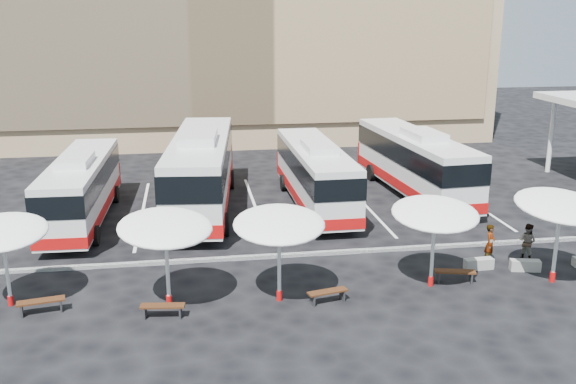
{
  "coord_description": "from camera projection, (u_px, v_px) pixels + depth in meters",
  "views": [
    {
      "loc": [
        -3.44,
        -25.08,
        10.17
      ],
      "look_at": [
        1.0,
        3.0,
        2.2
      ],
      "focal_mm": 40.0,
      "sensor_mm": 36.0,
      "label": 1
    }
  ],
  "objects": [
    {
      "name": "sunshade_1",
      "position": [
        165.0,
        228.0,
        22.3
      ],
      "size": [
        4.31,
        4.33,
        3.47
      ],
      "rotation": [
        0.0,
        0.0,
        0.38
      ],
      "color": "silver",
      "rests_on": "ground"
    },
    {
      "name": "passenger_1",
      "position": [
        528.0,
        241.0,
        27.21
      ],
      "size": [
        0.95,
        0.98,
        1.6
      ],
      "primitive_type": "imported",
      "rotation": [
        0.0,
        0.0,
        2.2
      ],
      "color": "black",
      "rests_on": "ground"
    },
    {
      "name": "sunshade_2",
      "position": [
        279.0,
        225.0,
        22.72
      ],
      "size": [
        3.56,
        3.6,
        3.44
      ],
      "rotation": [
        0.0,
        0.0,
        -0.09
      ],
      "color": "silver",
      "rests_on": "ground"
    },
    {
      "name": "bus_2",
      "position": [
        315.0,
        172.0,
        34.51
      ],
      "size": [
        2.75,
        11.57,
        3.67
      ],
      "rotation": [
        0.0,
        0.0,
        0.0
      ],
      "color": "silver",
      "rests_on": "ground"
    },
    {
      "name": "wood_bench_2",
      "position": [
        328.0,
        294.0,
        23.23
      ],
      "size": [
        1.54,
        0.72,
        0.46
      ],
      "rotation": [
        0.0,
        0.0,
        0.22
      ],
      "color": "#32190B",
      "rests_on": "ground"
    },
    {
      "name": "bus_0",
      "position": [
        81.0,
        186.0,
        31.97
      ],
      "size": [
        2.86,
        11.23,
        3.54
      ],
      "rotation": [
        0.0,
        0.0,
        -0.03
      ],
      "color": "silver",
      "rests_on": "ground"
    },
    {
      "name": "sunshade_4",
      "position": [
        561.0,
        206.0,
        24.31
      ],
      "size": [
        4.04,
        4.07,
        3.63
      ],
      "rotation": [
        0.0,
        0.0,
        0.18
      ],
      "color": "silver",
      "rests_on": "ground"
    },
    {
      "name": "conc_bench_1",
      "position": [
        525.0,
        265.0,
        26.16
      ],
      "size": [
        1.25,
        0.65,
        0.45
      ],
      "primitive_type": "cube",
      "rotation": [
        0.0,
        0.0,
        -0.23
      ],
      "color": "gray",
      "rests_on": "ground"
    },
    {
      "name": "curb_divider",
      "position": [
        274.0,
        256.0,
        27.57
      ],
      "size": [
        34.0,
        0.25,
        0.15
      ],
      "primitive_type": "cube",
      "color": "black",
      "rests_on": "ground"
    },
    {
      "name": "conc_bench_0",
      "position": [
        479.0,
        264.0,
        26.31
      ],
      "size": [
        1.21,
        0.45,
        0.45
      ],
      "primitive_type": "cube",
      "rotation": [
        0.0,
        0.0,
        0.04
      ],
      "color": "gray",
      "rests_on": "ground"
    },
    {
      "name": "passenger_0",
      "position": [
        490.0,
        244.0,
        26.86
      ],
      "size": [
        0.7,
        0.72,
        1.67
      ],
      "primitive_type": "imported",
      "rotation": [
        0.0,
        0.0,
        0.84
      ],
      "color": "black",
      "rests_on": "ground"
    },
    {
      "name": "wood_bench_0",
      "position": [
        41.0,
        303.0,
        22.4
      ],
      "size": [
        1.66,
        0.72,
        0.49
      ],
      "rotation": [
        0.0,
        0.0,
        0.18
      ],
      "color": "#32190B",
      "rests_on": "ground"
    },
    {
      "name": "bay_lines",
      "position": [
        255.0,
        207.0,
        34.73
      ],
      "size": [
        24.15,
        12.0,
        0.01
      ],
      "color": "white",
      "rests_on": "ground"
    },
    {
      "name": "ground",
      "position": [
        276.0,
        262.0,
        27.12
      ],
      "size": [
        120.0,
        120.0,
        0.0
      ],
      "primitive_type": "plane",
      "color": "black",
      "rests_on": "ground"
    },
    {
      "name": "bus_3",
      "position": [
        415.0,
        160.0,
        36.77
      ],
      "size": [
        3.47,
        12.42,
        3.89
      ],
      "rotation": [
        0.0,
        0.0,
        0.07
      ],
      "color": "silver",
      "rests_on": "ground"
    },
    {
      "name": "sunshade_0",
      "position": [
        2.0,
        233.0,
        22.35
      ],
      "size": [
        3.41,
        3.45,
        3.27
      ],
      "rotation": [
        0.0,
        0.0,
        0.1
      ],
      "color": "silver",
      "rests_on": "ground"
    },
    {
      "name": "wood_bench_3",
      "position": [
        455.0,
        273.0,
        24.98
      ],
      "size": [
        1.62,
        0.78,
        0.48
      ],
      "rotation": [
        0.0,
        0.0,
        -0.24
      ],
      "color": "#32190B",
      "rests_on": "ground"
    },
    {
      "name": "bus_1",
      "position": [
        201.0,
        168.0,
        34.01
      ],
      "size": [
        4.23,
        13.78,
        4.3
      ],
      "rotation": [
        0.0,
        0.0,
        -0.1
      ],
      "color": "silver",
      "rests_on": "ground"
    },
    {
      "name": "sunshade_3",
      "position": [
        435.0,
        214.0,
        23.98
      ],
      "size": [
        3.61,
        3.65,
        3.42
      ],
      "rotation": [
        0.0,
        0.0,
        -0.11
      ],
      "color": "silver",
      "rests_on": "ground"
    },
    {
      "name": "wood_bench_1",
      "position": [
        163.0,
        308.0,
        22.09
      ],
      "size": [
        1.56,
        0.6,
        0.47
      ],
      "rotation": [
        0.0,
        0.0,
        -0.13
      ],
      "color": "#32190B",
      "rests_on": "ground"
    }
  ]
}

